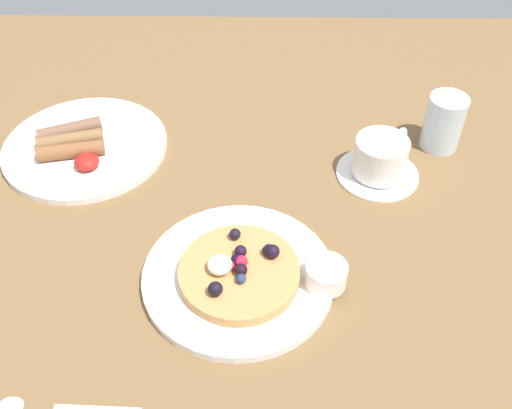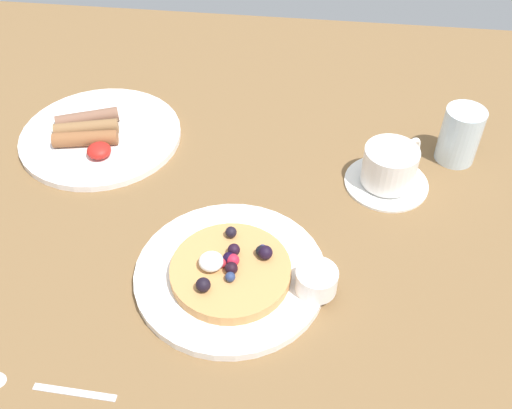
% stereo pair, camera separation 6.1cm
% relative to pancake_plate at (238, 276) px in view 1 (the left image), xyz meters
% --- Properties ---
extents(ground_plane, '(1.98, 1.25, 0.03)m').
position_rel_pancake_plate_xyz_m(ground_plane, '(-0.05, 0.09, -0.02)').
color(ground_plane, brown).
extents(pancake_plate, '(0.24, 0.24, 0.01)m').
position_rel_pancake_plate_xyz_m(pancake_plate, '(0.00, 0.00, 0.00)').
color(pancake_plate, white).
rests_on(pancake_plate, ground_plane).
extents(pancake_with_berries, '(0.15, 0.15, 0.03)m').
position_rel_pancake_plate_xyz_m(pancake_with_berries, '(0.00, -0.01, 0.02)').
color(pancake_with_berries, tan).
rests_on(pancake_with_berries, pancake_plate).
extents(syrup_ramekin, '(0.05, 0.05, 0.03)m').
position_rel_pancake_plate_xyz_m(syrup_ramekin, '(0.11, -0.01, 0.02)').
color(syrup_ramekin, white).
rests_on(syrup_ramekin, pancake_plate).
extents(breakfast_plate, '(0.26, 0.26, 0.01)m').
position_rel_pancake_plate_xyz_m(breakfast_plate, '(-0.25, 0.26, -0.00)').
color(breakfast_plate, white).
rests_on(breakfast_plate, ground_plane).
extents(fried_breakfast, '(0.13, 0.13, 0.03)m').
position_rel_pancake_plate_xyz_m(fried_breakfast, '(-0.27, 0.25, 0.01)').
color(fried_breakfast, brown).
rests_on(fried_breakfast, breakfast_plate).
extents(coffee_saucer, '(0.12, 0.12, 0.01)m').
position_rel_pancake_plate_xyz_m(coffee_saucer, '(0.20, 0.20, -0.00)').
color(coffee_saucer, white).
rests_on(coffee_saucer, ground_plane).
extents(coffee_cup, '(0.09, 0.09, 0.06)m').
position_rel_pancake_plate_xyz_m(coffee_cup, '(0.21, 0.21, 0.03)').
color(coffee_cup, white).
rests_on(coffee_cup, coffee_saucer).
extents(teaspoon, '(0.16, 0.02, 0.01)m').
position_rel_pancake_plate_xyz_m(teaspoon, '(-0.20, -0.18, -0.00)').
color(teaspoon, silver).
rests_on(teaspoon, ground_plane).
extents(water_glass, '(0.06, 0.06, 0.09)m').
position_rel_pancake_plate_xyz_m(water_glass, '(0.31, 0.28, 0.04)').
color(water_glass, silver).
rests_on(water_glass, ground_plane).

